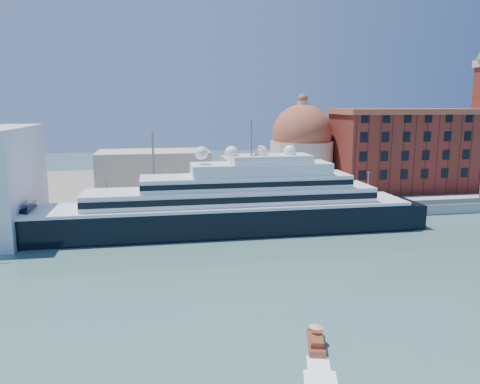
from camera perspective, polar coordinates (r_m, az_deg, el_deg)
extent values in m
plane|color=#345955|center=(78.40, 4.77, -9.10)|extent=(400.00, 400.00, 0.00)
cube|color=gray|center=(109.91, 0.20, -2.61)|extent=(180.00, 10.00, 2.50)
cube|color=slate|center=(149.68, -2.65, 0.83)|extent=(260.00, 72.00, 2.00)
cube|color=slate|center=(105.19, 0.64, -2.18)|extent=(180.00, 0.10, 1.20)
cube|color=black|center=(98.15, -2.20, -3.62)|extent=(80.57, 12.39, 6.71)
cone|color=black|center=(101.53, -26.67, -4.28)|extent=(10.33, 12.39, 12.39)
cube|color=black|center=(111.05, 18.87, -2.62)|extent=(6.20, 11.36, 6.20)
cube|color=white|center=(97.33, -2.22, -1.56)|extent=(78.50, 12.60, 0.62)
cube|color=white|center=(97.26, -1.02, -0.44)|extent=(59.91, 10.33, 3.10)
cube|color=black|center=(92.26, -0.50, -1.05)|extent=(59.91, 0.15, 1.24)
cube|color=white|center=(97.28, 0.78, 1.29)|extent=(43.38, 9.30, 2.69)
cube|color=white|center=(97.53, 2.57, 2.84)|extent=(28.92, 8.26, 2.48)
cube|color=white|center=(97.75, 3.76, 4.07)|extent=(16.53, 7.23, 1.65)
cylinder|color=slate|center=(96.44, 1.40, 6.59)|extent=(0.31, 0.31, 7.23)
sphere|color=white|center=(95.15, -4.74, 4.75)|extent=(2.69, 2.69, 2.69)
sphere|color=white|center=(95.94, -1.04, 4.83)|extent=(2.69, 2.69, 2.69)
sphere|color=white|center=(97.12, 2.59, 4.89)|extent=(2.69, 2.69, 2.69)
sphere|color=white|center=(98.68, 6.11, 4.94)|extent=(2.69, 2.69, 2.69)
cube|color=white|center=(100.99, -27.25, -5.36)|extent=(13.45, 5.07, 1.77)
cube|color=white|center=(99.89, -26.12, -4.57)|extent=(4.55, 2.98, 1.32)
cube|color=maroon|center=(55.13, 9.24, -17.76)|extent=(3.14, 5.64, 0.89)
cube|color=maroon|center=(53.99, 9.34, -17.50)|extent=(1.97, 2.53, 0.71)
cylinder|color=slate|center=(55.01, 9.24, -16.52)|extent=(0.05, 0.05, 1.43)
cone|color=#EC411B|center=(54.65, 9.27, -15.76)|extent=(1.61, 1.61, 0.36)
cube|color=maroon|center=(143.05, 19.82, 4.61)|extent=(42.00, 18.00, 22.00)
cube|color=#984D32|center=(142.44, 20.11, 9.21)|extent=(43.00, 19.00, 1.50)
cylinder|color=beige|center=(136.81, 7.47, 3.22)|extent=(18.00, 18.00, 14.00)
sphere|color=#984D32|center=(135.96, 7.56, 6.98)|extent=(17.00, 17.00, 17.00)
cylinder|color=beige|center=(135.70, 7.64, 10.35)|extent=(3.00, 3.00, 3.00)
cube|color=beige|center=(131.58, 1.89, 2.13)|extent=(18.00, 14.00, 10.00)
cube|color=beige|center=(130.53, -10.41, 2.34)|extent=(30.00, 16.00, 12.00)
cylinder|color=slate|center=(104.68, -15.86, -0.75)|extent=(0.24, 0.24, 8.00)
cube|color=slate|center=(103.97, -15.98, 1.46)|extent=(0.80, 0.30, 0.25)
cylinder|color=slate|center=(105.93, 0.49, -0.21)|extent=(0.24, 0.24, 8.00)
cube|color=slate|center=(105.24, 0.50, 1.98)|extent=(0.80, 0.30, 0.25)
cylinder|color=slate|center=(115.27, 15.31, 0.29)|extent=(0.24, 0.24, 8.00)
cube|color=slate|center=(114.64, 15.41, 2.31)|extent=(0.80, 0.30, 0.25)
cylinder|color=slate|center=(130.97, 27.25, 0.69)|extent=(0.24, 0.24, 8.00)
cylinder|color=slate|center=(105.28, -10.47, 2.30)|extent=(0.50, 0.50, 18.00)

